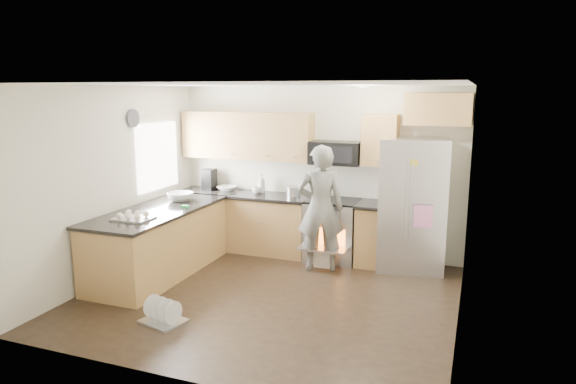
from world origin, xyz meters
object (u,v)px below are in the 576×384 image
at_px(stove_range, 333,216).
at_px(person, 320,208).
at_px(refrigerator, 411,204).
at_px(dish_rack, 163,316).

height_order(stove_range, person, person).
height_order(refrigerator, dish_rack, refrigerator).
height_order(refrigerator, person, refrigerator).
distance_m(stove_range, refrigerator, 1.18).
distance_m(refrigerator, person, 1.30).
height_order(stove_range, dish_rack, stove_range).
bearing_deg(dish_rack, refrigerator, 50.12).
height_order(person, dish_rack, person).
bearing_deg(refrigerator, dish_rack, -138.97).
relative_size(person, dish_rack, 3.36).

